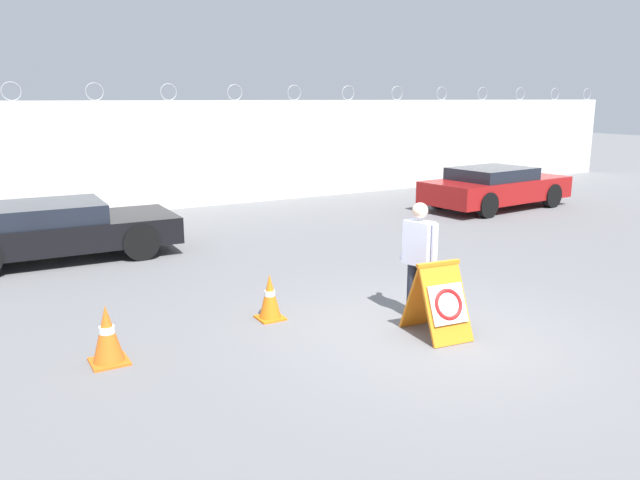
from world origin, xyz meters
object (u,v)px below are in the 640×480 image
at_px(security_guard, 419,256).
at_px(barricade_sign, 439,300).
at_px(traffic_cone_far, 107,335).
at_px(traffic_cone_mid, 270,297).
at_px(parked_car_front_coupe, 55,229).
at_px(parked_car_far_side, 495,187).

bearing_deg(security_guard, barricade_sign, 150.72).
bearing_deg(traffic_cone_far, barricade_sign, -17.99).
xyz_separation_m(security_guard, traffic_cone_mid, (-1.82, 1.04, -0.60)).
bearing_deg(traffic_cone_far, parked_car_front_coupe, 87.97).
bearing_deg(security_guard, parked_car_far_side, -66.61).
relative_size(security_guard, traffic_cone_far, 2.33).
height_order(security_guard, traffic_cone_far, security_guard).
bearing_deg(barricade_sign, traffic_cone_mid, 140.21).
bearing_deg(barricade_sign, traffic_cone_far, 167.99).
height_order(traffic_cone_mid, parked_car_front_coupe, parked_car_front_coupe).
distance_m(traffic_cone_far, parked_car_front_coupe, 5.60).
distance_m(barricade_sign, traffic_cone_far, 4.17).
bearing_deg(parked_car_front_coupe, parked_car_far_side, 0.68).
bearing_deg(traffic_cone_mid, traffic_cone_far, -170.06).
xyz_separation_m(traffic_cone_mid, parked_car_far_side, (9.55, 5.07, 0.29)).
distance_m(security_guard, traffic_cone_mid, 2.18).
xyz_separation_m(traffic_cone_mid, traffic_cone_far, (-2.32, -0.41, 0.03)).
bearing_deg(barricade_sign, parked_car_front_coupe, 124.68).
distance_m(parked_car_front_coupe, parked_car_far_side, 11.67).
distance_m(barricade_sign, parked_car_front_coupe, 7.85).
height_order(barricade_sign, security_guard, security_guard).
relative_size(traffic_cone_mid, traffic_cone_far, 0.92).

